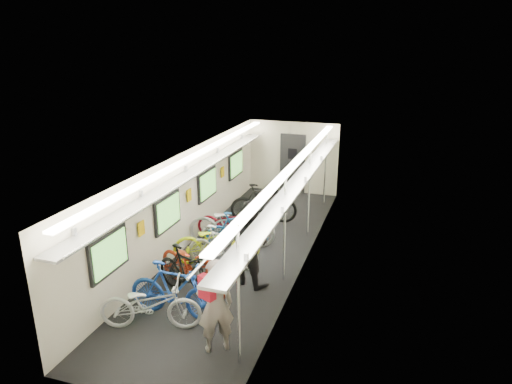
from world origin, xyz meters
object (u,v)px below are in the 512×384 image
Objects in this scene: bicycle_0 at (150,304)px; passenger_near at (215,305)px; passenger_mid at (250,243)px; backpack at (207,287)px; bicycle_1 at (174,290)px.

passenger_near reaches higher than bicycle_0.
bicycle_0 is 1.09× the size of passenger_near.
bicycle_0 is 2.42m from passenger_mid.
bicycle_0 is 1.59m from backpack.
bicycle_0 is at bearing 82.05° from passenger_mid.
passenger_near is at bearing 115.62° from passenger_mid.
passenger_mid is at bearing -45.84° from bicycle_0.
bicycle_1 is 4.84× the size of backpack.
backpack reaches higher than bicycle_1.
passenger_near is 4.38× the size of backpack.
bicycle_1 is 1.11× the size of passenger_near.
passenger_mid reaches higher than bicycle_1.
backpack is (-0.03, -0.22, 0.45)m from passenger_near.
backpack is at bearing 47.26° from passenger_near.
passenger_near reaches higher than backpack.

